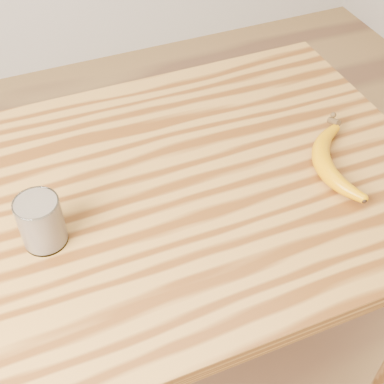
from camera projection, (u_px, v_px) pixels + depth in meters
name	position (u px, v px, depth m)	size (l,w,h in m)	color
table	(158.00, 230.00, 1.21)	(1.20, 0.80, 0.90)	#A6732F
smoothie_glass	(41.00, 222.00, 0.99)	(0.08, 0.08, 0.11)	white
banana	(322.00, 162.00, 1.15)	(0.12, 0.33, 0.04)	#D08600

